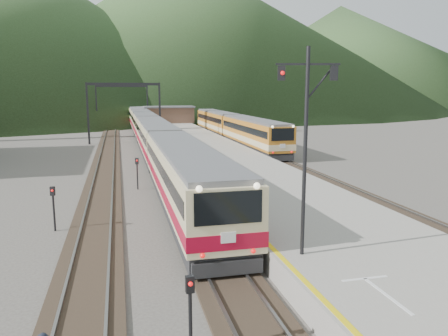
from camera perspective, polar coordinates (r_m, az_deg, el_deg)
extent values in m
cube|color=black|center=(45.19, -8.75, 1.19)|extent=(2.60, 200.00, 0.12)
cube|color=slate|center=(45.12, -9.67, 1.28)|extent=(0.10, 200.00, 0.14)
cube|color=slate|center=(45.24, -7.85, 1.35)|extent=(0.10, 200.00, 0.14)
cube|color=black|center=(45.06, -15.10, 0.93)|extent=(2.60, 200.00, 0.12)
cube|color=slate|center=(45.07, -16.02, 1.02)|extent=(0.10, 200.00, 0.14)
cube|color=slate|center=(45.03, -14.19, 1.09)|extent=(0.10, 200.00, 0.14)
cube|color=black|center=(47.53, 5.20, 1.70)|extent=(2.60, 200.00, 0.12)
cube|color=slate|center=(47.29, 4.37, 1.79)|extent=(0.10, 200.00, 0.14)
cube|color=slate|center=(47.75, 6.02, 1.84)|extent=(0.10, 200.00, 0.14)
cube|color=gray|center=(43.99, -1.26, 1.64)|extent=(8.00, 100.00, 1.00)
cube|color=black|center=(59.71, -17.36, 6.79)|extent=(0.25, 0.25, 8.00)
cube|color=black|center=(59.84, -8.38, 7.14)|extent=(0.25, 0.25, 8.00)
cube|color=black|center=(59.53, -13.01, 10.64)|extent=(9.30, 0.22, 0.35)
cube|color=black|center=(84.65, -16.31, 7.67)|extent=(0.25, 0.25, 8.00)
cube|color=black|center=(84.74, -9.96, 7.92)|extent=(0.25, 0.25, 8.00)
cube|color=black|center=(84.52, -13.24, 10.38)|extent=(9.30, 0.22, 0.35)
cube|color=brown|center=(83.16, -7.21, 6.85)|extent=(9.00, 4.00, 2.80)
cube|color=slate|center=(83.09, -7.23, 7.92)|extent=(9.40, 4.40, 0.30)
cone|color=#2B431D|center=(199.21, -24.99, 15.80)|extent=(180.00, 180.00, 60.00)
cone|color=#2B431D|center=(238.88, -5.62, 17.36)|extent=(220.00, 220.00, 75.00)
cone|color=#2B431D|center=(243.44, 14.75, 13.99)|extent=(160.00, 160.00, 50.00)
cube|color=beige|center=(25.55, -5.06, -0.92)|extent=(3.04, 20.47, 3.72)
cube|color=beige|center=(46.18, -8.96, 3.91)|extent=(3.04, 20.47, 3.72)
cube|color=beige|center=(67.03, -10.45, 5.75)|extent=(3.04, 20.47, 3.72)
cube|color=beige|center=(87.93, -11.24, 6.71)|extent=(3.04, 20.47, 3.72)
cube|color=beige|center=(108.85, -11.73, 7.30)|extent=(3.04, 20.47, 3.72)
cube|color=#B9701F|center=(50.91, 3.84, 4.39)|extent=(2.78, 18.72, 3.40)
cube|color=#B9701F|center=(69.42, -0.92, 5.92)|extent=(2.78, 18.72, 3.40)
cylinder|color=black|center=(15.72, 10.53, 1.77)|extent=(0.14, 0.14, 7.43)
cube|color=black|center=(15.59, 10.91, 13.18)|extent=(2.15, 0.60, 0.07)
cube|color=black|center=(15.44, 7.51, 12.19)|extent=(0.29, 0.24, 0.50)
cube|color=black|center=(15.76, 14.16, 11.93)|extent=(0.29, 0.24, 0.50)
cylinder|color=black|center=(12.08, -4.41, -19.41)|extent=(0.10, 0.10, 2.00)
cube|color=black|center=(11.60, -4.48, -14.89)|extent=(0.23, 0.17, 0.45)
cylinder|color=black|center=(31.56, -11.25, -0.98)|extent=(0.10, 0.10, 2.00)
cube|color=black|center=(31.38, -11.31, 0.90)|extent=(0.27, 0.24, 0.45)
cylinder|color=black|center=(23.41, -21.32, -5.34)|extent=(0.10, 0.10, 2.00)
cube|color=black|center=(23.17, -21.49, -2.83)|extent=(0.25, 0.21, 0.45)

